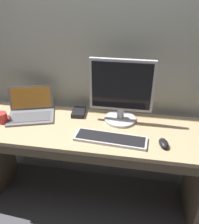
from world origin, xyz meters
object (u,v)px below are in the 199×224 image
laptop_space_gray (31,112)px  computer_mouse (164,143)px  coffee_mug (2,118)px  external_monitor (121,92)px  wired_keyboard (110,139)px  external_drive_box (79,112)px

laptop_space_gray → computer_mouse: laptop_space_gray is taller
coffee_mug → laptop_space_gray: bearing=36.6°
laptop_space_gray → coffee_mug: laptop_space_gray is taller
external_monitor → wired_keyboard: external_monitor is taller
wired_keyboard → external_drive_box: external_drive_box is taller
external_monitor → coffee_mug: size_ratio=4.32×
wired_keyboard → computer_mouse: size_ratio=4.83×
laptop_space_gray → coffee_mug: (-0.17, -0.13, 0.01)m
wired_keyboard → external_drive_box: bearing=134.3°
computer_mouse → laptop_space_gray: bearing=153.6°
laptop_space_gray → coffee_mug: 0.22m
laptop_space_gray → external_drive_box: bearing=14.0°
external_monitor → external_drive_box: (-0.34, 0.05, -0.23)m
external_monitor → computer_mouse: bearing=-40.3°
coffee_mug → wired_keyboard: bearing=-6.0°
coffee_mug → external_drive_box: bearing=22.2°
laptop_space_gray → external_monitor: 0.74m
wired_keyboard → coffee_mug: size_ratio=4.44×
wired_keyboard → computer_mouse: 0.35m
computer_mouse → external_drive_box: (-0.65, 0.31, -0.00)m
wired_keyboard → coffee_mug: coffee_mug is taller
laptop_space_gray → external_monitor: (0.70, 0.04, 0.21)m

